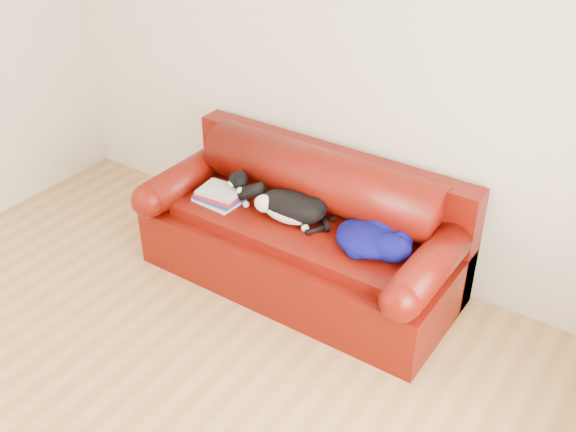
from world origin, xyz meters
name	(u,v)px	position (x,y,z in m)	size (l,w,h in m)	color
ground	(118,404)	(0.00, 0.00, 0.00)	(4.50, 4.50, 0.00)	olive
room_shell	(87,134)	(0.12, 0.02, 1.67)	(4.52, 4.02, 2.61)	beige
sofa_base	(300,252)	(0.21, 1.49, 0.24)	(2.10, 0.90, 0.50)	#420203
sofa_back	(321,198)	(0.21, 1.74, 0.54)	(2.10, 1.01, 0.88)	#420203
book_stack	(220,195)	(-0.36, 1.37, 0.55)	(0.31, 0.24, 0.10)	silver
cat	(290,207)	(0.16, 1.45, 0.59)	(0.66, 0.36, 0.24)	black
blanket	(372,238)	(0.75, 1.47, 0.57)	(0.56, 0.45, 0.15)	#090242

